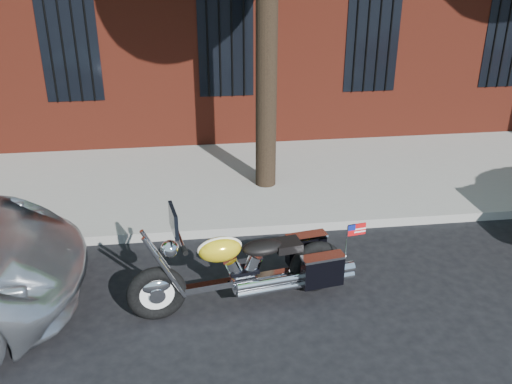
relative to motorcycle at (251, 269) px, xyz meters
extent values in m
plane|color=black|center=(0.17, 0.42, -0.49)|extent=(120.00, 120.00, 0.00)
cube|color=gray|center=(0.17, 1.80, -0.42)|extent=(40.00, 0.16, 0.15)
cube|color=gray|center=(0.17, 3.68, -0.42)|extent=(40.00, 3.60, 0.15)
cube|color=black|center=(0.17, 5.53, 1.71)|extent=(1.10, 0.14, 2.00)
cylinder|color=black|center=(0.17, 5.45, 1.71)|extent=(0.04, 0.04, 2.00)
cylinder|color=black|center=(0.67, 3.32, 2.01)|extent=(0.36, 0.36, 5.00)
torus|color=black|center=(-1.16, -0.19, -0.13)|extent=(0.74, 0.28, 0.72)
torus|color=black|center=(0.87, 0.15, -0.13)|extent=(0.74, 0.28, 0.72)
cylinder|color=white|center=(-1.16, -0.19, -0.13)|extent=(0.54, 0.15, 0.54)
cylinder|color=white|center=(0.87, 0.15, -0.13)|extent=(0.54, 0.15, 0.54)
ellipsoid|color=white|center=(-1.16, -0.19, -0.02)|extent=(0.40, 0.20, 0.21)
ellipsoid|color=yellow|center=(0.87, 0.15, 0.00)|extent=(0.40, 0.21, 0.21)
cube|color=white|center=(-0.15, -0.02, -0.15)|extent=(1.61, 0.37, 0.09)
cylinder|color=white|center=(-0.09, -0.01, -0.17)|extent=(0.37, 0.25, 0.35)
cylinder|color=white|center=(0.47, -0.11, -0.16)|extent=(1.35, 0.32, 0.10)
ellipsoid|color=yellow|center=(-0.38, -0.06, 0.35)|extent=(0.58, 0.39, 0.31)
ellipsoid|color=black|center=(0.15, 0.03, 0.28)|extent=(0.57, 0.39, 0.17)
cube|color=black|center=(0.79, 0.42, -0.01)|extent=(0.54, 0.26, 0.41)
cube|color=black|center=(0.88, -0.13, -0.01)|extent=(0.54, 0.26, 0.41)
cylinder|color=white|center=(-0.86, -0.14, 0.65)|extent=(0.18, 0.84, 0.04)
sphere|color=white|center=(-0.97, -0.16, 0.46)|extent=(0.25, 0.25, 0.22)
cube|color=black|center=(-0.90, -0.14, 0.82)|extent=(0.11, 0.43, 0.30)
cube|color=red|center=(1.28, -0.11, 0.53)|extent=(0.24, 0.06, 0.15)
camera|label=1|loc=(-0.70, -5.96, 3.85)|focal=40.00mm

